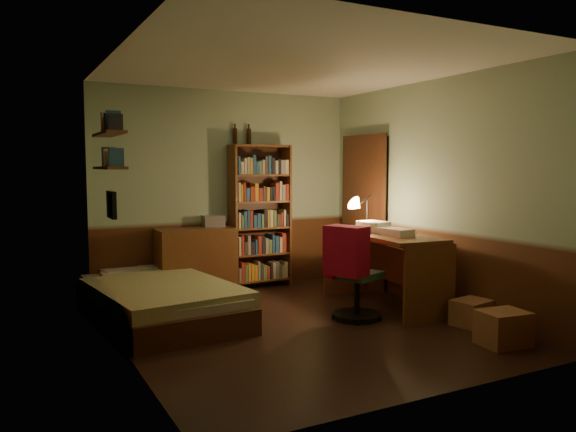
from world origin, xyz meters
name	(u,v)px	position (x,y,z in m)	size (l,w,h in m)	color
floor	(299,326)	(0.00, 0.00, -0.01)	(3.50, 4.00, 0.02)	black
ceiling	(300,65)	(0.00, 0.00, 2.61)	(3.50, 4.00, 0.02)	silver
wall_back	(226,191)	(0.00, 2.01, 1.30)	(3.50, 0.02, 2.60)	#8FA888
wall_left	(119,203)	(-1.76, 0.00, 1.30)	(0.02, 4.00, 2.60)	#8FA888
wall_right	(434,194)	(1.76, 0.00, 1.30)	(0.02, 4.00, 2.60)	#8FA888
wall_front	(440,212)	(0.00, -2.01, 1.30)	(3.50, 0.02, 2.60)	#8FA888
doorway	(365,212)	(1.72, 1.30, 1.00)	(0.06, 0.90, 2.00)	black
door_trim	(363,212)	(1.69, 1.30, 1.00)	(0.02, 0.98, 2.08)	#391E0F
bed	(159,286)	(-1.19, 0.97, 0.34)	(1.21, 2.27, 0.67)	#828E4F
dresser	(196,262)	(-0.51, 1.77, 0.42)	(0.95, 0.48, 0.85)	#5C3318
mini_stereo	(213,221)	(-0.23, 1.89, 0.92)	(0.27, 0.20, 0.14)	#B2B2B7
bookshelf	(260,217)	(0.41, 1.85, 0.95)	(0.81, 0.25, 1.90)	#5C3318
bottle_left	(235,136)	(0.11, 1.96, 2.01)	(0.06, 0.06, 0.21)	black
bottle_right	(249,137)	(0.30, 1.96, 2.01)	(0.06, 0.06, 0.21)	black
desk	(384,270)	(1.23, 0.23, 0.43)	(0.66, 1.59, 0.85)	#5C3318
paper_stack	(374,226)	(1.23, 0.41, 0.92)	(0.22, 0.31, 0.12)	silver
desk_lamp	(367,203)	(1.32, 0.69, 1.17)	(0.19, 0.19, 0.63)	black
office_chair	(357,273)	(0.67, -0.05, 0.49)	(0.49, 0.43, 0.98)	#2C633C
red_jacket	(379,203)	(0.87, -0.15, 1.23)	(0.24, 0.43, 0.51)	#B40E2C
wall_shelf_lower	(110,168)	(-1.64, 1.10, 1.60)	(0.20, 0.90, 0.03)	#5C3318
wall_shelf_upper	(109,134)	(-1.64, 1.10, 1.95)	(0.20, 0.90, 0.03)	#5C3318
framed_picture	(111,205)	(-1.72, 0.60, 1.25)	(0.04, 0.32, 0.26)	black
cardboard_box_a	(503,328)	(1.33, -1.41, 0.16)	(0.42, 0.33, 0.31)	brown
cardboard_box_b	(472,313)	(1.56, -0.81, 0.13)	(0.37, 0.30, 0.26)	brown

